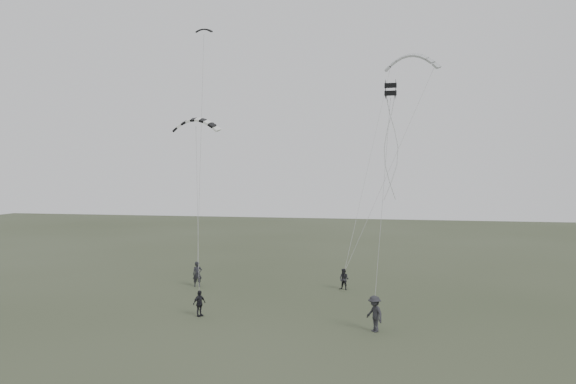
% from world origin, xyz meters
% --- Properties ---
extents(ground, '(140.00, 140.00, 0.00)m').
position_xyz_m(ground, '(0.00, 0.00, 0.00)').
color(ground, '#343D27').
rests_on(ground, ground).
extents(flyer_left, '(0.80, 0.71, 1.83)m').
position_xyz_m(flyer_left, '(-6.23, 7.31, 0.91)').
color(flyer_left, black).
rests_on(flyer_left, ground).
extents(flyer_right, '(0.89, 0.79, 1.51)m').
position_xyz_m(flyer_right, '(4.41, 8.34, 0.75)').
color(flyer_right, black).
rests_on(flyer_right, ground).
extents(flyer_center, '(0.75, 0.95, 1.51)m').
position_xyz_m(flyer_center, '(-3.06, -0.72, 0.75)').
color(flyer_center, black).
rests_on(flyer_center, ground).
extents(flyer_far, '(1.31, 1.40, 1.90)m').
position_xyz_m(flyer_far, '(7.08, -1.84, 0.95)').
color(flyer_far, '#252529').
rests_on(flyer_far, ground).
extents(kite_dark_small, '(1.32, 0.54, 0.55)m').
position_xyz_m(kite_dark_small, '(-6.86, 10.65, 19.54)').
color(kite_dark_small, black).
rests_on(kite_dark_small, flyer_left).
extents(kite_pale_large, '(4.69, 2.29, 2.04)m').
position_xyz_m(kite_pale_large, '(9.09, 15.94, 17.94)').
color(kite_pale_large, '#A7AAAC').
rests_on(kite_pale_large, flyer_right).
extents(kite_striped, '(3.27, 1.40, 1.40)m').
position_xyz_m(kite_striped, '(-5.21, 4.53, 11.92)').
color(kite_striped, black).
rests_on(kite_striped, flyer_center).
extents(kite_box, '(0.70, 0.79, 0.82)m').
position_xyz_m(kite_box, '(7.75, 1.81, 13.17)').
color(kite_box, black).
rests_on(kite_box, flyer_far).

